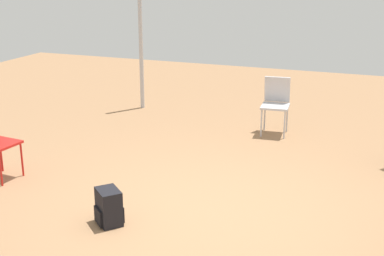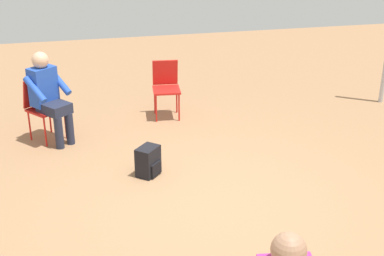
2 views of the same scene
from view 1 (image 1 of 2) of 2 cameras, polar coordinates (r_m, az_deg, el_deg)
The scene contains 4 objects.
ground_plane at distance 5.59m, azimuth 2.21°, elevation -9.11°, with size 15.90×15.90×0.00m, color #99704C.
chair_west at distance 8.08m, azimuth 8.93°, elevation 2.84°, with size 0.47×0.44×0.85m.
backpack_near_laptop_user at distance 5.39m, azimuth -8.85°, elevation -8.51°, with size 0.34×0.34×0.36m.
tent_pole_far at distance 9.33m, azimuth -5.49°, elevation 9.35°, with size 0.07×0.07×2.41m, color #B2B2B7.
Camera 1 is at (4.75, 1.60, 2.49)m, focal length 50.00 mm.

